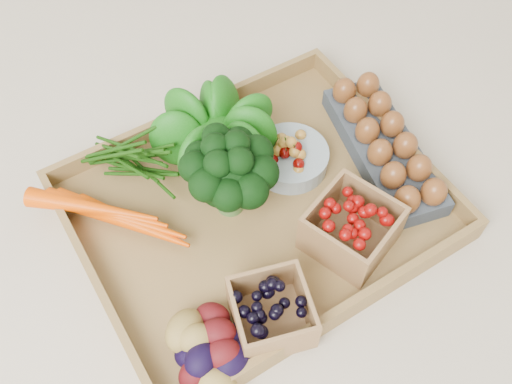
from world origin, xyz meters
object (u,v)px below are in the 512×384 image
cherry_bowl (290,158)px  egg_carton (383,150)px  broccoli (229,186)px  tray (256,210)px

cherry_bowl → egg_carton: size_ratio=0.44×
broccoli → cherry_bowl: bearing=8.9°
tray → egg_carton: size_ratio=1.91×
broccoli → cherry_bowl: broccoli is taller
broccoli → tray: bearing=-37.6°
tray → egg_carton: bearing=-5.4°
tray → cherry_bowl: 0.11m
cherry_bowl → egg_carton: (0.14, -0.07, -0.00)m
broccoli → egg_carton: 0.28m
tray → egg_carton: (0.24, -0.02, 0.02)m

